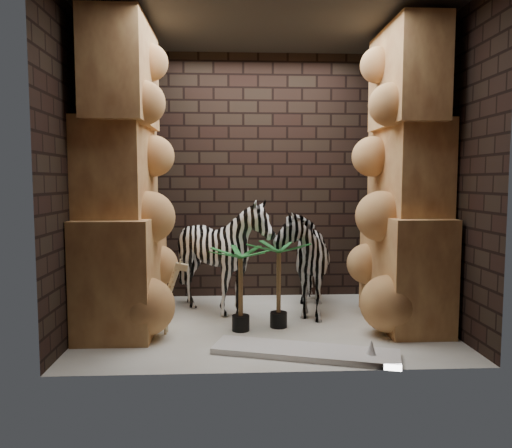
{
  "coord_description": "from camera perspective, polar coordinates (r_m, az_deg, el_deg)",
  "views": [
    {
      "loc": [
        -0.33,
        -4.83,
        1.45
      ],
      "look_at": [
        -0.08,
        0.15,
        1.01
      ],
      "focal_mm": 34.3,
      "sensor_mm": 36.0,
      "label": 1
    }
  ],
  "objects": [
    {
      "name": "rock_pillar_right",
      "position": [
        5.14,
        17.12,
        5.42
      ],
      "size": [
        0.58,
        1.25,
        3.0
      ],
      "primitive_type": null,
      "color": "#E4B66B",
      "rests_on": "floor"
    },
    {
      "name": "palm_front",
      "position": [
        4.85,
        2.66,
        -7.05
      ],
      "size": [
        0.36,
        0.36,
        0.86
      ],
      "primitive_type": null,
      "color": "#0F541D",
      "rests_on": "floor"
    },
    {
      "name": "palm_back",
      "position": [
        4.74,
        -1.8,
        -7.57
      ],
      "size": [
        0.36,
        0.36,
        0.82
      ],
      "primitive_type": null,
      "color": "#0F541D",
      "rests_on": "floor"
    },
    {
      "name": "wall_front",
      "position": [
        3.59,
        2.39,
        5.89
      ],
      "size": [
        3.5,
        0.0,
        3.5
      ],
      "primitive_type": "plane",
      "rotation": [
        -1.57,
        0.0,
        0.0
      ],
      "color": "black",
      "rests_on": "ground"
    },
    {
      "name": "floor",
      "position": [
        5.05,
        1.01,
        -11.6
      ],
      "size": [
        3.5,
        3.5,
        0.0
      ],
      "primitive_type": "plane",
      "color": "white",
      "rests_on": "ground"
    },
    {
      "name": "rock_pillar_left",
      "position": [
        4.95,
        -15.45,
        5.48
      ],
      "size": [
        0.68,
        1.3,
        3.0
      ],
      "primitive_type": null,
      "color": "#E4B66B",
      "rests_on": "floor"
    },
    {
      "name": "wall_right",
      "position": [
        5.26,
        20.52,
        5.31
      ],
      "size": [
        0.0,
        3.0,
        3.0
      ],
      "primitive_type": "plane",
      "rotation": [
        1.57,
        0.0,
        -1.57
      ],
      "color": "black",
      "rests_on": "ground"
    },
    {
      "name": "ceiling",
      "position": [
        5.08,
        1.06,
        22.84
      ],
      "size": [
        3.5,
        3.5,
        0.0
      ],
      "primitive_type": "plane",
      "rotation": [
        3.14,
        0.0,
        0.0
      ],
      "color": "#322F2C",
      "rests_on": "ground"
    },
    {
      "name": "zebra_left",
      "position": [
        5.32,
        -3.92,
        -4.42
      ],
      "size": [
        1.06,
        1.3,
        1.15
      ],
      "primitive_type": "imported",
      "rotation": [
        0.0,
        0.0,
        0.03
      ],
      "color": "white",
      "rests_on": "floor"
    },
    {
      "name": "wall_back",
      "position": [
        6.09,
        0.23,
        5.55
      ],
      "size": [
        3.5,
        0.0,
        3.5
      ],
      "primitive_type": "plane",
      "rotation": [
        1.57,
        0.0,
        0.0
      ],
      "color": "black",
      "rests_on": "ground"
    },
    {
      "name": "giraffe_toy",
      "position": [
        4.76,
        -11.62,
        -8.17
      ],
      "size": [
        0.38,
        0.15,
        0.73
      ],
      "primitive_type": null,
      "rotation": [
        0.0,
        0.0,
        -0.05
      ],
      "color": "beige",
      "rests_on": "floor"
    },
    {
      "name": "wall_left",
      "position": [
        5.03,
        -19.36,
        5.37
      ],
      "size": [
        0.0,
        3.0,
        3.0
      ],
      "primitive_type": "plane",
      "rotation": [
        1.57,
        0.0,
        1.57
      ],
      "color": "black",
      "rests_on": "ground"
    },
    {
      "name": "surfboard",
      "position": [
        4.24,
        5.72,
        -14.59
      ],
      "size": [
        1.59,
        0.81,
        0.05
      ],
      "primitive_type": "cube",
      "rotation": [
        0.0,
        0.0,
        -0.29
      ],
      "color": "white",
      "rests_on": "floor"
    },
    {
      "name": "zebra_right",
      "position": [
        5.42,
        5.29,
        -3.14
      ],
      "size": [
        0.72,
        1.19,
        1.35
      ],
      "primitive_type": "imported",
      "rotation": [
        0.0,
        0.0,
        -0.09
      ],
      "color": "white",
      "rests_on": "floor"
    }
  ]
}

